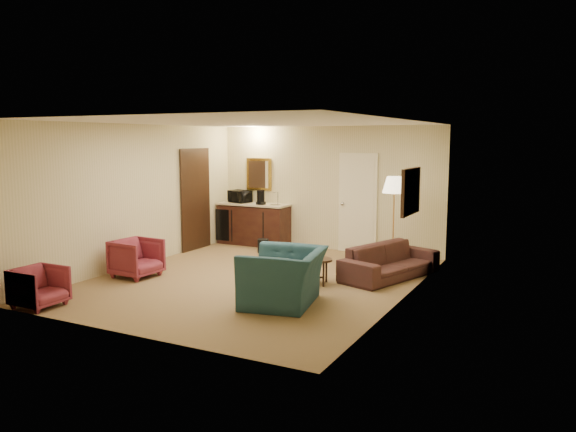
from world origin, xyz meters
name	(u,v)px	position (x,y,z in m)	size (l,w,h in m)	color
ground	(256,280)	(0.00, 0.00, 0.00)	(6.00, 6.00, 0.00)	olive
room_walls	(273,174)	(-0.10, 0.77, 1.72)	(5.02, 6.01, 2.61)	beige
wetbar_cabinet	(254,224)	(-1.65, 2.72, 0.46)	(1.64, 0.58, 0.92)	#371D11
sofa	(390,256)	(1.95, 1.16, 0.38)	(1.92, 0.56, 0.75)	black
teal_armchair	(284,268)	(1.07, -1.03, 0.53)	(1.20, 0.78, 1.05)	#1B3E45
rose_chair_near	(137,256)	(-1.90, -0.76, 0.36)	(0.70, 0.65, 0.72)	maroon
rose_chair_far	(39,285)	(-1.90, -2.71, 0.31)	(0.61, 0.57, 0.63)	maroon
coffee_table	(310,271)	(0.92, 0.18, 0.21)	(0.74, 0.50, 0.43)	black
floor_lamp	(393,221)	(1.70, 2.15, 0.83)	(0.44, 0.44, 1.66)	#C78C42
waste_bin	(263,246)	(-1.00, 2.00, 0.14)	(0.23, 0.23, 0.29)	black
microwave	(240,195)	(-2.02, 2.74, 1.09)	(0.49, 0.27, 0.33)	black
coffee_maker	(261,197)	(-1.40, 2.61, 1.08)	(0.17, 0.17, 0.31)	black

